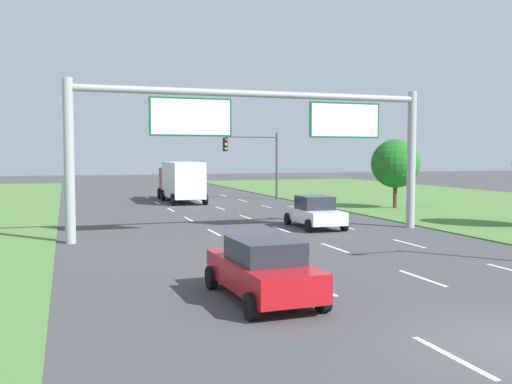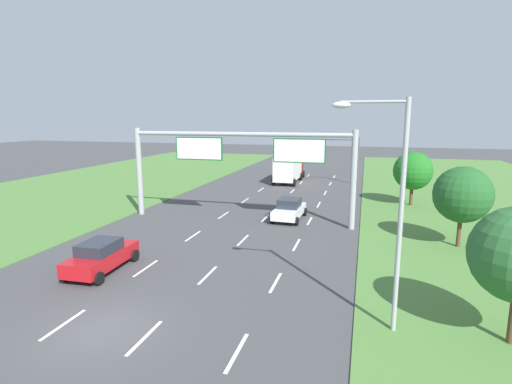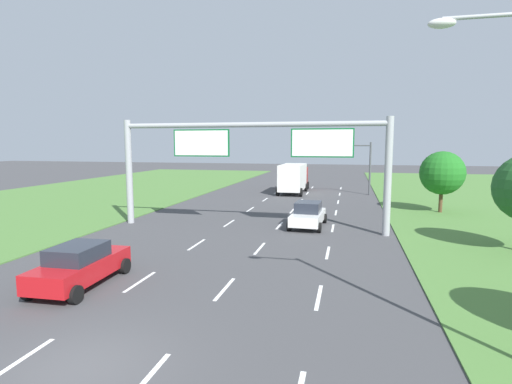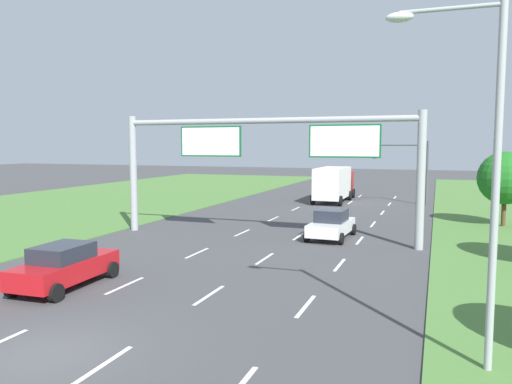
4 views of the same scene
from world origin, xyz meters
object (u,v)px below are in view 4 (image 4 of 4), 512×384
object	(u,v)px
car_lead_silver	(65,265)
sign_gantry	(265,151)
car_near_red	(331,224)
box_truck	(334,183)
street_lamp	(479,154)
traffic_light_mast	(404,161)
roadside_tree_far	(505,178)

from	to	relation	value
car_lead_silver	sign_gantry	bearing A→B (deg)	69.05
car_near_red	box_truck	xyz separation A→B (m)	(-3.44, 18.22, 0.92)
box_truck	sign_gantry	world-z (taller)	sign_gantry
car_near_red	box_truck	bearing A→B (deg)	103.51
street_lamp	sign_gantry	bearing A→B (deg)	125.55
car_near_red	sign_gantry	distance (m)	5.55
traffic_light_mast	roadside_tree_far	distance (m)	12.44
car_lead_silver	traffic_light_mast	distance (m)	32.80
car_lead_silver	box_truck	xyz separation A→B (m)	(3.93, 31.21, 0.91)
car_near_red	roadside_tree_far	bearing A→B (deg)	41.48
car_near_red	street_lamp	bearing A→B (deg)	-64.37
car_lead_silver	street_lamp	world-z (taller)	street_lamp
car_lead_silver	box_truck	size ratio (longest dim) A/B	0.53
traffic_light_mast	street_lamp	distance (m)	33.52
box_truck	traffic_light_mast	xyz separation A→B (m)	(6.20, -0.17, 2.14)
sign_gantry	traffic_light_mast	xyz separation A→B (m)	(6.20, 19.51, -1.05)
roadside_tree_far	car_lead_silver	bearing A→B (deg)	-129.40
car_near_red	car_lead_silver	xyz separation A→B (m)	(-7.37, -12.99, 0.01)
roadside_tree_far	car_near_red	bearing A→B (deg)	-141.35
box_truck	street_lamp	xyz separation A→B (m)	(9.85, -33.47, 3.35)
car_near_red	traffic_light_mast	world-z (taller)	traffic_light_mast
car_near_red	car_lead_silver	size ratio (longest dim) A/B	0.98
sign_gantry	traffic_light_mast	size ratio (longest dim) A/B	3.08
traffic_light_mast	street_lamp	world-z (taller)	street_lamp
sign_gantry	street_lamp	world-z (taller)	street_lamp
sign_gantry	street_lamp	bearing A→B (deg)	-54.45
box_truck	traffic_light_mast	world-z (taller)	traffic_light_mast
traffic_light_mast	roadside_tree_far	xyz separation A→B (m)	(6.87, -10.35, -0.71)
street_lamp	roadside_tree_far	world-z (taller)	street_lamp
sign_gantry	street_lamp	size ratio (longest dim) A/B	2.03
street_lamp	car_lead_silver	bearing A→B (deg)	170.70
roadside_tree_far	traffic_light_mast	bearing A→B (deg)	123.56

